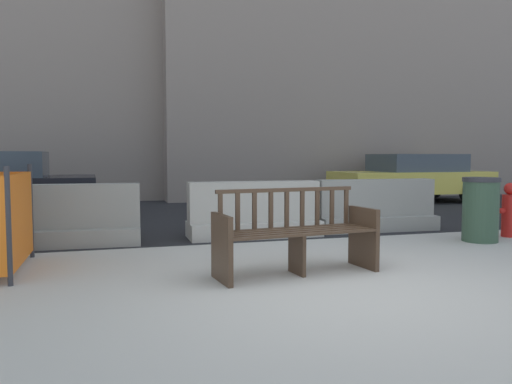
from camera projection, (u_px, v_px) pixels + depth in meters
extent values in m
plane|color=#B7B2A8|center=(356.00, 290.00, 4.55)|extent=(200.00, 200.00, 0.00)
cube|color=black|center=(196.00, 203.00, 12.87)|extent=(120.00, 12.00, 0.01)
cube|color=#473323|center=(222.00, 248.00, 4.81)|extent=(0.11, 0.52, 0.66)
cube|color=#473323|center=(363.00, 237.00, 5.45)|extent=(0.11, 0.52, 0.66)
cube|color=#473323|center=(297.00, 253.00, 5.14)|extent=(0.08, 0.33, 0.45)
cube|color=#473323|center=(308.00, 234.00, 4.91)|extent=(1.60, 0.26, 0.02)
cube|color=#473323|center=(302.00, 233.00, 5.02)|extent=(1.60, 0.26, 0.02)
cube|color=#473323|center=(297.00, 231.00, 5.12)|extent=(1.60, 0.26, 0.02)
cube|color=#473323|center=(292.00, 230.00, 5.23)|extent=(1.60, 0.26, 0.02)
cube|color=#473323|center=(287.00, 228.00, 5.33)|extent=(1.60, 0.26, 0.02)
cube|color=#473323|center=(287.00, 190.00, 5.31)|extent=(1.59, 0.22, 0.04)
cube|color=#473323|center=(220.00, 212.00, 5.04)|extent=(0.05, 0.03, 0.38)
cube|color=#473323|center=(238.00, 212.00, 5.11)|extent=(0.05, 0.03, 0.38)
cube|color=#473323|center=(254.00, 211.00, 5.18)|extent=(0.05, 0.03, 0.38)
cube|color=#473323|center=(271.00, 210.00, 5.26)|extent=(0.05, 0.03, 0.38)
cube|color=#473323|center=(287.00, 209.00, 5.33)|extent=(0.05, 0.03, 0.38)
cube|color=#473323|center=(302.00, 209.00, 5.40)|extent=(0.05, 0.03, 0.38)
cube|color=#473323|center=(317.00, 208.00, 5.48)|extent=(0.05, 0.03, 0.38)
cube|color=#473323|center=(332.00, 207.00, 5.55)|extent=(0.05, 0.03, 0.38)
cube|color=#473323|center=(346.00, 207.00, 5.62)|extent=(0.05, 0.03, 0.38)
cube|color=#473323|center=(222.00, 216.00, 4.77)|extent=(0.10, 0.46, 0.03)
cube|color=#473323|center=(365.00, 209.00, 5.41)|extent=(0.10, 0.46, 0.03)
cube|color=#ADA89E|center=(254.00, 229.00, 7.55)|extent=(2.00, 0.69, 0.24)
cube|color=#ADA89E|center=(254.00, 201.00, 7.52)|extent=(2.00, 0.31, 0.60)
cube|color=gray|center=(65.00, 237.00, 6.80)|extent=(2.03, 0.77, 0.24)
cube|color=gray|center=(64.00, 206.00, 6.77)|extent=(2.01, 0.39, 0.60)
cube|color=gray|center=(375.00, 223.00, 8.25)|extent=(2.03, 0.77, 0.24)
cube|color=gray|center=(375.00, 198.00, 8.22)|extent=(2.01, 0.39, 0.60)
cylinder|color=#2D2D33|center=(9.00, 226.00, 4.65)|extent=(0.05, 0.05, 1.13)
cylinder|color=#2D2D33|center=(31.00, 211.00, 5.98)|extent=(0.05, 0.05, 1.13)
cube|color=orange|center=(21.00, 218.00, 5.31)|extent=(0.03, 1.39, 0.95)
cube|color=#DBC64C|center=(410.00, 182.00, 13.27)|extent=(4.09, 1.79, 0.56)
cube|color=#38424C|center=(416.00, 163.00, 13.28)|extent=(2.18, 1.57, 0.46)
cylinder|color=black|center=(385.00, 193.00, 12.12)|extent=(0.64, 0.22, 0.64)
cylinder|color=black|center=(353.00, 189.00, 13.72)|extent=(0.64, 0.22, 0.64)
cylinder|color=black|center=(472.00, 191.00, 12.84)|extent=(0.64, 0.22, 0.64)
cylinder|color=black|center=(431.00, 187.00, 14.44)|extent=(0.64, 0.22, 0.64)
cylinder|color=black|center=(53.00, 205.00, 9.16)|extent=(0.65, 0.24, 0.64)
cylinder|color=black|center=(58.00, 198.00, 10.82)|extent=(0.65, 0.24, 0.64)
cylinder|color=#334C38|center=(480.00, 212.00, 7.13)|extent=(0.49, 0.49, 0.86)
cylinder|color=#2D2D33|center=(481.00, 180.00, 7.09)|extent=(0.52, 0.52, 0.06)
cylinder|color=red|center=(509.00, 216.00, 7.55)|extent=(0.22, 0.22, 0.64)
sphere|color=red|center=(510.00, 189.00, 7.52)|extent=(0.18, 0.18, 0.18)
cylinder|color=red|center=(501.00, 211.00, 7.50)|extent=(0.10, 0.08, 0.08)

